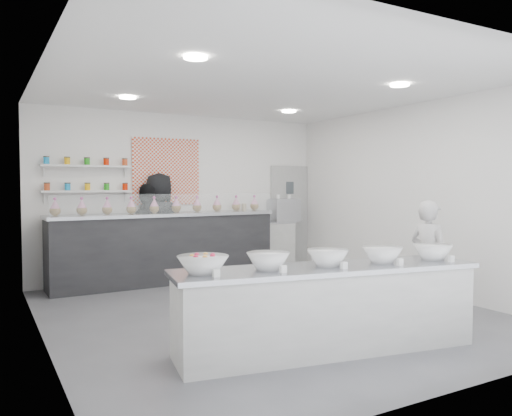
{
  "coord_description": "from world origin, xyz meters",
  "views": [
    {
      "loc": [
        -3.34,
        -5.72,
        1.7
      ],
      "look_at": [
        0.08,
        0.4,
        1.38
      ],
      "focal_mm": 35.0,
      "sensor_mm": 36.0,
      "label": 1
    }
  ],
  "objects": [
    {
      "name": "espresso_ledge",
      "position": [
        1.55,
        2.78,
        0.49
      ],
      "size": [
        1.31,
        0.42,
        0.97
      ],
      "primitive_type": "cube",
      "color": "#ADADA9",
      "rests_on": "floor"
    },
    {
      "name": "prep_bowls",
      "position": [
        -0.24,
        -1.67,
        0.96
      ],
      "size": [
        3.07,
        1.02,
        0.17
      ],
      "primitive_type": null,
      "rotation": [
        0.0,
        0.0,
        -0.17
      ],
      "color": "white",
      "rests_on": "prep_counter"
    },
    {
      "name": "staff_left",
      "position": [
        -0.76,
        2.85,
        0.86
      ],
      "size": [
        1.01,
        0.9,
        1.72
      ],
      "primitive_type": "imported",
      "rotation": [
        0.0,
        0.0,
        2.79
      ],
      "color": "black",
      "rests_on": "floor"
    },
    {
      "name": "ceiling",
      "position": [
        0.0,
        0.0,
        3.0
      ],
      "size": [
        6.0,
        6.0,
        0.0
      ],
      "primitive_type": "plane",
      "rotation": [
        3.14,
        0.0,
        0.0
      ],
      "color": "white",
      "rests_on": "floor"
    },
    {
      "name": "pattern_panel",
      "position": [
        -0.35,
        2.98,
        1.95
      ],
      "size": [
        1.25,
        0.03,
        1.2
      ],
      "primitive_type": "cube",
      "color": "red",
      "rests_on": "back_wall"
    },
    {
      "name": "cookie_bags",
      "position": [
        -0.5,
        2.6,
        1.36
      ],
      "size": [
        3.77,
        0.27,
        0.28
      ],
      "primitive_type": null,
      "rotation": [
        0.0,
        0.0,
        0.03
      ],
      "color": "pink",
      "rests_on": "back_bar"
    },
    {
      "name": "jar_shelf_upper",
      "position": [
        -1.75,
        2.9,
        2.02
      ],
      "size": [
        1.45,
        0.22,
        0.04
      ],
      "primitive_type": "cube",
      "color": "silver",
      "rests_on": "back_wall"
    },
    {
      "name": "downlight_2",
      "position": [
        -1.4,
        1.6,
        2.98
      ],
      "size": [
        0.24,
        0.24,
        0.02
      ],
      "primitive_type": "cylinder",
      "color": "white",
      "rests_on": "ceiling"
    },
    {
      "name": "downlight_1",
      "position": [
        1.4,
        -1.0,
        2.98
      ],
      "size": [
        0.24,
        0.24,
        0.02
      ],
      "primitive_type": "cylinder",
      "color": "white",
      "rests_on": "ceiling"
    },
    {
      "name": "preserve_jars",
      "position": [
        -1.75,
        2.88,
        1.88
      ],
      "size": [
        1.45,
        0.1,
        0.56
      ],
      "primitive_type": null,
      "color": "#BF451D",
      "rests_on": "jar_shelf_lower"
    },
    {
      "name": "downlight_3",
      "position": [
        1.4,
        1.6,
        2.98
      ],
      "size": [
        0.24,
        0.24,
        0.02
      ],
      "primitive_type": "cylinder",
      "color": "white",
      "rests_on": "ceiling"
    },
    {
      "name": "prep_counter",
      "position": [
        -0.24,
        -1.67,
        0.44
      ],
      "size": [
        3.28,
        1.25,
        0.87
      ],
      "primitive_type": "cube",
      "rotation": [
        0.0,
        0.0,
        -0.17
      ],
      "color": "#ADADA9",
      "rests_on": "floor"
    },
    {
      "name": "left_wall",
      "position": [
        -2.75,
        0.0,
        1.5
      ],
      "size": [
        0.0,
        6.0,
        6.0
      ],
      "primitive_type": "plane",
      "rotation": [
        1.57,
        0.0,
        1.57
      ],
      "color": "white",
      "rests_on": "floor"
    },
    {
      "name": "back_wall",
      "position": [
        0.0,
        3.0,
        1.5
      ],
      "size": [
        5.5,
        0.0,
        5.5
      ],
      "primitive_type": "plane",
      "rotation": [
        1.57,
        0.0,
        0.0
      ],
      "color": "white",
      "rests_on": "floor"
    },
    {
      "name": "downlight_0",
      "position": [
        -1.4,
        -1.0,
        2.98
      ],
      "size": [
        0.24,
        0.24,
        0.02
      ],
      "primitive_type": "cylinder",
      "color": "white",
      "rests_on": "ceiling"
    },
    {
      "name": "floor",
      "position": [
        0.0,
        0.0,
        0.0
      ],
      "size": [
        6.0,
        6.0,
        0.0
      ],
      "primitive_type": "plane",
      "color": "#515156",
      "rests_on": "ground"
    },
    {
      "name": "espresso_machine",
      "position": [
        2.05,
        2.78,
        1.19
      ],
      "size": [
        0.58,
        0.4,
        0.44
      ],
      "primitive_type": "cube",
      "color": "#93969E",
      "rests_on": "espresso_ledge"
    },
    {
      "name": "staff_right",
      "position": [
        -0.53,
        2.85,
        0.96
      ],
      "size": [
        1.01,
        0.72,
        1.92
      ],
      "primitive_type": "imported",
      "rotation": [
        0.0,
        0.0,
        3.02
      ],
      "color": "black",
      "rests_on": "floor"
    },
    {
      "name": "back_door",
      "position": [
        2.3,
        2.97,
        1.05
      ],
      "size": [
        0.88,
        0.04,
        2.1
      ],
      "primitive_type": "cube",
      "color": "#9E9E9B",
      "rests_on": "floor"
    },
    {
      "name": "jar_shelf_lower",
      "position": [
        -1.75,
        2.9,
        1.6
      ],
      "size": [
        1.45,
        0.22,
        0.04
      ],
      "primitive_type": "cube",
      "color": "silver",
      "rests_on": "back_wall"
    },
    {
      "name": "right_wall",
      "position": [
        2.75,
        0.0,
        1.5
      ],
      "size": [
        0.0,
        6.0,
        6.0
      ],
      "primitive_type": "plane",
      "rotation": [
        1.57,
        0.0,
        -1.57
      ],
      "color": "white",
      "rests_on": "floor"
    },
    {
      "name": "cup_stacks",
      "position": [
        1.05,
        2.78,
        1.16
      ],
      "size": [
        0.24,
        0.24,
        0.38
      ],
      "primitive_type": null,
      "color": "tan",
      "rests_on": "espresso_ledge"
    },
    {
      "name": "label_cards",
      "position": [
        -0.15,
        -2.19,
        0.91
      ],
      "size": [
        2.66,
        0.04,
        0.07
      ],
      "primitive_type": null,
      "color": "white",
      "rests_on": "prep_counter"
    },
    {
      "name": "sneeze_guard",
      "position": [
        -0.49,
        2.26,
        1.39
      ],
      "size": [
        3.89,
        0.13,
        0.33
      ],
      "primitive_type": "cube",
      "rotation": [
        0.0,
        0.0,
        0.03
      ],
      "color": "white",
      "rests_on": "back_bar"
    },
    {
      "name": "woman_prep",
      "position": [
        1.76,
        -1.19,
        0.75
      ],
      "size": [
        0.42,
        0.59,
        1.51
      ],
      "primitive_type": "imported",
      "rotation": [
        0.0,
        0.0,
        1.68
      ],
      "color": "beige",
      "rests_on": "floor"
    },
    {
      "name": "back_bar",
      "position": [
        -0.5,
        2.6,
        0.61
      ],
      "size": [
        3.96,
        0.83,
        1.22
      ],
      "primitive_type": "cube",
      "rotation": [
        0.0,
        0.0,
        0.03
      ],
      "color": "black",
      "rests_on": "floor"
    }
  ]
}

